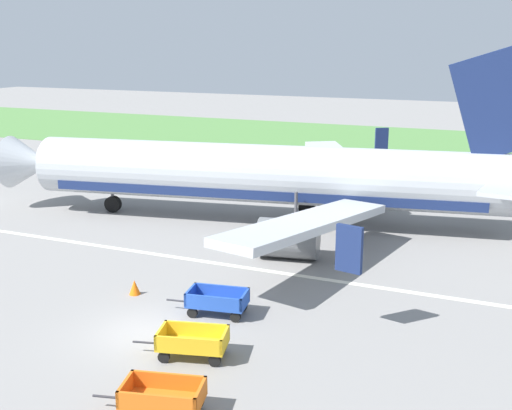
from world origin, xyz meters
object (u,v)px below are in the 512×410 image
at_px(baggage_cart_second_in_row, 192,342).
at_px(traffic_cone_near_plane, 135,287).
at_px(baggage_cart_third_in_row, 217,301).
at_px(baggage_cart_nearest, 162,397).
at_px(airplane, 279,176).

height_order(baggage_cart_second_in_row, traffic_cone_near_plane, baggage_cart_second_in_row).
distance_m(baggage_cart_third_in_row, traffic_cone_near_plane, 4.52).
distance_m(baggage_cart_second_in_row, traffic_cone_near_plane, 6.84).
bearing_deg(baggage_cart_nearest, traffic_cone_near_plane, 128.65).
bearing_deg(airplane, baggage_cart_nearest, -78.03).
bearing_deg(airplane, baggage_cart_third_in_row, -79.05).
relative_size(baggage_cart_second_in_row, traffic_cone_near_plane, 5.29).
xyz_separation_m(baggage_cart_second_in_row, baggage_cart_third_in_row, (-0.87, 3.75, 0.00)).
bearing_deg(baggage_cart_nearest, baggage_cart_second_in_row, 104.74).
xyz_separation_m(airplane, traffic_cone_near_plane, (-1.72, -13.83, -2.71)).
height_order(airplane, baggage_cart_third_in_row, airplane).
height_order(baggage_cart_third_in_row, traffic_cone_near_plane, baggage_cart_third_in_row).
relative_size(baggage_cart_second_in_row, baggage_cart_third_in_row, 1.00).
bearing_deg(baggage_cart_second_in_row, airplane, 101.40).
height_order(baggage_cart_nearest, baggage_cart_second_in_row, same).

